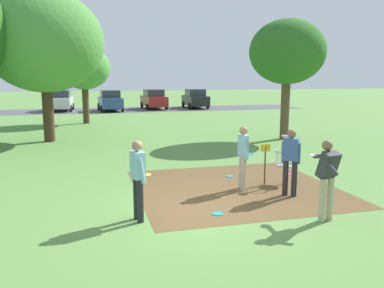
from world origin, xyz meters
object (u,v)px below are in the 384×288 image
(frisbee_by_tee, at_px, (230,176))
(parked_car_center_left, at_px, (110,100))
(disc_golf_basket, at_px, (283,158))
(parked_car_leftmost, at_px, (61,100))
(frisbee_near_basket, at_px, (288,175))
(tree_mid_right, at_px, (84,68))
(player_waiting_left, at_px, (291,159))
(parked_car_center_right, at_px, (154,99))
(player_foreground_watching, at_px, (138,176))
(player_throwing, at_px, (243,154))
(parked_car_rightmost, at_px, (195,99))
(frisbee_mid_grass, at_px, (218,214))
(tree_near_left, at_px, (287,52))
(tree_mid_center, at_px, (44,42))
(tree_near_right, at_px, (46,56))
(player_waiting_right, at_px, (327,175))

(frisbee_by_tee, xyz_separation_m, parked_car_center_left, (-2.05, 24.84, 0.91))
(disc_golf_basket, xyz_separation_m, parked_car_leftmost, (-7.41, 27.15, 0.17))
(frisbee_near_basket, height_order, tree_mid_right, tree_mid_right)
(player_waiting_left, relative_size, parked_car_center_right, 0.40)
(player_foreground_watching, bearing_deg, player_throwing, 27.97)
(tree_mid_right, relative_size, parked_car_rightmost, 1.17)
(player_waiting_left, distance_m, frisbee_mid_grass, 2.53)
(frisbee_by_tee, bearing_deg, parked_car_rightmost, 76.70)
(tree_near_left, distance_m, tree_mid_center, 11.23)
(player_waiting_left, xyz_separation_m, parked_car_center_right, (1.29, 28.24, -0.05))
(frisbee_near_basket, relative_size, parked_car_center_right, 0.05)
(frisbee_by_tee, relative_size, tree_near_right, 0.04)
(frisbee_by_tee, bearing_deg, player_waiting_left, -70.75)
(frisbee_near_basket, height_order, tree_near_right, tree_near_right)
(frisbee_by_tee, relative_size, tree_near_left, 0.04)
(player_throwing, xyz_separation_m, player_waiting_left, (0.93, -0.85, 0.00))
(player_waiting_right, bearing_deg, disc_golf_basket, 80.30)
(disc_golf_basket, xyz_separation_m, parked_car_rightmost, (5.00, 27.13, 0.17))
(frisbee_by_tee, xyz_separation_m, parked_car_center_right, (2.07, 26.01, 0.91))
(frisbee_mid_grass, distance_m, parked_car_leftmost, 29.45)
(frisbee_by_tee, xyz_separation_m, parked_car_rightmost, (6.13, 25.96, 0.91))
(tree_near_left, height_order, parked_car_center_left, tree_near_left)
(tree_near_left, height_order, parked_car_rightmost, tree_near_left)
(player_throwing, distance_m, parked_car_rightmost, 28.05)
(player_waiting_left, height_order, parked_car_center_left, parked_car_center_left)
(frisbee_by_tee, distance_m, parked_car_center_left, 24.94)
(frisbee_near_basket, relative_size, parked_car_rightmost, 0.05)
(parked_car_rightmost, bearing_deg, tree_mid_center, -124.36)
(tree_near_right, bearing_deg, disc_golf_basket, -63.70)
(player_throwing, distance_m, tree_mid_right, 17.56)
(player_foreground_watching, xyz_separation_m, tree_mid_center, (-2.70, 11.42, 3.57))
(player_throwing, bearing_deg, frisbee_near_basket, 29.15)
(player_foreground_watching, distance_m, player_waiting_right, 3.92)
(player_waiting_left, bearing_deg, parked_car_leftmost, 104.04)
(tree_near_right, bearing_deg, player_foreground_watching, -79.46)
(player_throwing, distance_m, player_waiting_right, 2.72)
(tree_near_right, distance_m, parked_car_leftmost, 12.64)
(player_foreground_watching, height_order, frisbee_mid_grass, player_foreground_watching)
(frisbee_near_basket, height_order, parked_car_rightmost, parked_car_rightmost)
(tree_near_left, bearing_deg, tree_mid_right, 135.16)
(parked_car_leftmost, bearing_deg, player_throwing, -77.39)
(parked_car_center_left, relative_size, parked_car_rightmost, 1.01)
(tree_mid_center, bearing_deg, player_waiting_left, -58.21)
(player_foreground_watching, relative_size, tree_near_left, 0.30)
(player_foreground_watching, xyz_separation_m, parked_car_rightmost, (9.28, 28.93, -0.05))
(player_foreground_watching, bearing_deg, tree_near_right, 100.54)
(player_throwing, xyz_separation_m, frisbee_near_basket, (1.96, 1.09, -0.96))
(player_waiting_right, relative_size, parked_car_center_right, 0.40)
(parked_car_rightmost, bearing_deg, parked_car_center_right, 179.27)
(parked_car_leftmost, bearing_deg, parked_car_center_right, 0.17)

